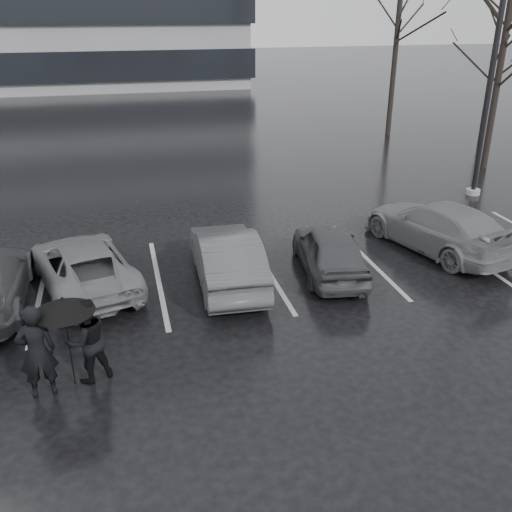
{
  "coord_description": "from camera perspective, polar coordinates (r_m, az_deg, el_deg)",
  "views": [
    {
      "loc": [
        -2.88,
        -10.43,
        6.34
      ],
      "look_at": [
        -0.07,
        1.0,
        1.1
      ],
      "focal_mm": 40.0,
      "sensor_mm": 36.0,
      "label": 1
    }
  ],
  "objects": [
    {
      "name": "umbrella",
      "position": [
        10.27,
        -18.73,
        -4.7
      ],
      "size": [
        1.06,
        1.06,
        1.79
      ],
      "color": "black",
      "rests_on": "ground"
    },
    {
      "name": "car_west_b",
      "position": [
        14.24,
        -16.86,
        -0.89
      ],
      "size": [
        2.99,
        4.64,
        1.19
      ],
      "primitive_type": "imported",
      "rotation": [
        0.0,
        0.0,
        3.4
      ],
      "color": "#515153",
      "rests_on": "ground"
    },
    {
      "name": "pedestrian_left",
      "position": [
        10.56,
        -21.07,
        -8.92
      ],
      "size": [
        0.7,
        0.52,
        1.77
      ],
      "primitive_type": "imported",
      "rotation": [
        0.0,
        0.0,
        3.3
      ],
      "color": "black",
      "rests_on": "ground"
    },
    {
      "name": "ground",
      "position": [
        12.54,
        1.39,
        -6.38
      ],
      "size": [
        160.0,
        160.0,
        0.0
      ],
      "primitive_type": "plane",
      "color": "black",
      "rests_on": "ground"
    },
    {
      "name": "car_main",
      "position": [
        14.53,
        7.38,
        0.57
      ],
      "size": [
        1.9,
        3.75,
        1.22
      ],
      "primitive_type": "imported",
      "rotation": [
        0.0,
        0.0,
        3.01
      ],
      "color": "black",
      "rests_on": "ground"
    },
    {
      "name": "car_west_a",
      "position": [
        13.89,
        -2.92,
        -0.09
      ],
      "size": [
        1.6,
        4.17,
        1.36
      ],
      "primitive_type": "imported",
      "rotation": [
        0.0,
        0.0,
        3.1
      ],
      "color": "#2D2D2F",
      "rests_on": "ground"
    },
    {
      "name": "tree_east",
      "position": [
        25.38,
        23.2,
        16.89
      ],
      "size": [
        0.26,
        0.26,
        8.0
      ],
      "primitive_type": "cylinder",
      "color": "black",
      "rests_on": "ground"
    },
    {
      "name": "tree_north",
      "position": [
        30.81,
        13.79,
        19.47
      ],
      "size": [
        0.26,
        0.26,
        8.5
      ],
      "primitive_type": "cylinder",
      "color": "black",
      "rests_on": "ground"
    },
    {
      "name": "lamp_post",
      "position": [
        21.36,
        22.48,
        16.2
      ],
      "size": [
        0.49,
        0.49,
        8.91
      ],
      "rotation": [
        0.0,
        0.0,
        0.18
      ],
      "color": "gray",
      "rests_on": "ground"
    },
    {
      "name": "car_east",
      "position": [
        16.59,
        17.75,
        2.85
      ],
      "size": [
        3.07,
        4.99,
        1.35
      ],
      "primitive_type": "imported",
      "rotation": [
        0.0,
        0.0,
        3.41
      ],
      "color": "#515153",
      "rests_on": "ground"
    },
    {
      "name": "pedestrian_right",
      "position": [
        10.73,
        -16.53,
        -8.13
      ],
      "size": [
        0.97,
        0.88,
        1.63
      ],
      "primitive_type": "imported",
      "rotation": [
        0.0,
        0.0,
        3.56
      ],
      "color": "black",
      "rests_on": "ground"
    },
    {
      "name": "stall_stripes",
      "position": [
        14.55,
        -4.23,
        -1.9
      ],
      "size": [
        19.72,
        5.0,
        0.0
      ],
      "color": "#A3A3A5",
      "rests_on": "ground"
    },
    {
      "name": "tree_ne",
      "position": [
        30.11,
        22.53,
        16.87
      ],
      "size": [
        0.26,
        0.26,
        7.0
      ],
      "primitive_type": "cylinder",
      "color": "black",
      "rests_on": "ground"
    }
  ]
}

